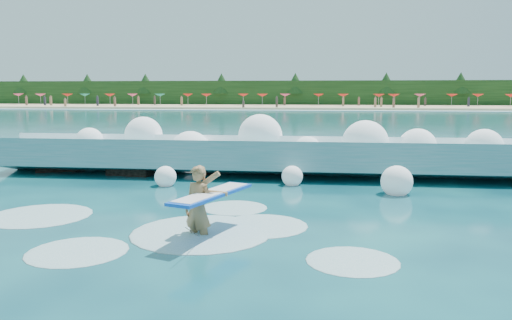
% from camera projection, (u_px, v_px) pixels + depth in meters
% --- Properties ---
extents(ground, '(200.00, 200.00, 0.00)m').
position_uv_depth(ground, '(180.00, 222.00, 11.46)').
color(ground, '#082F41').
rests_on(ground, ground).
extents(beach, '(140.00, 20.00, 0.40)m').
position_uv_depth(beach, '(302.00, 107.00, 88.07)').
color(beach, tan).
rests_on(beach, ground).
extents(wet_band, '(140.00, 5.00, 0.08)m').
position_uv_depth(wet_band, '(300.00, 110.00, 77.28)').
color(wet_band, silver).
rests_on(wet_band, ground).
extents(treeline, '(140.00, 4.00, 5.00)m').
position_uv_depth(treeline, '(304.00, 94.00, 97.58)').
color(treeline, black).
rests_on(treeline, ground).
extents(breaking_wave, '(20.04, 3.05, 1.73)m').
position_uv_depth(breaking_wave, '(278.00, 158.00, 18.06)').
color(breaking_wave, teal).
rests_on(breaking_wave, ground).
extents(rock_cluster, '(8.11, 3.05, 1.24)m').
position_uv_depth(rock_cluster, '(132.00, 160.00, 18.96)').
color(rock_cluster, black).
rests_on(rock_cluster, ground).
extents(surfer_with_board, '(1.35, 2.96, 1.79)m').
position_uv_depth(surfer_with_board, '(201.00, 205.00, 10.24)').
color(surfer_with_board, '#956D45').
rests_on(surfer_with_board, ground).
extents(wave_spray, '(15.20, 4.78, 2.24)m').
position_uv_depth(wave_spray, '(285.00, 145.00, 17.82)').
color(wave_spray, white).
rests_on(wave_spray, ground).
extents(surf_foam, '(9.41, 5.69, 0.15)m').
position_uv_depth(surf_foam, '(170.00, 229.00, 10.93)').
color(surf_foam, silver).
rests_on(surf_foam, ground).
extents(beach_umbrellas, '(113.25, 6.51, 0.50)m').
position_uv_depth(beach_umbrellas, '(303.00, 95.00, 89.86)').
color(beach_umbrellas, '#D93F6D').
rests_on(beach_umbrellas, ground).
extents(beachgoers, '(101.08, 12.34, 1.93)m').
position_uv_depth(beachgoers, '(279.00, 102.00, 86.61)').
color(beachgoers, '#3F332D').
rests_on(beachgoers, ground).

